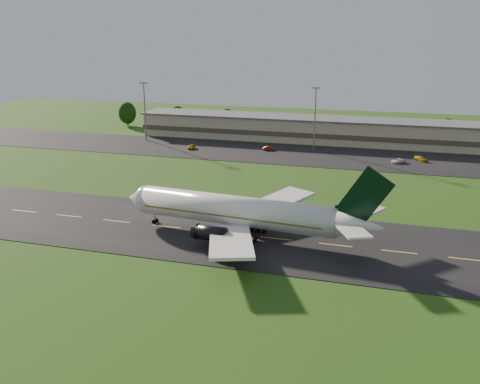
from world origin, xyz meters
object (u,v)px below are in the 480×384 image
(service_vehicle_a, at_px, (191,147))
(service_vehicle_d, at_px, (421,159))
(service_vehicle_b, at_px, (268,148))
(light_mast_west, at_px, (145,104))
(terminal, at_px, (326,130))
(service_vehicle_c, at_px, (398,161))
(airliner, at_px, (240,212))
(light_mast_centre, at_px, (315,111))

(service_vehicle_a, bearing_deg, service_vehicle_d, -2.51)
(service_vehicle_a, bearing_deg, service_vehicle_b, 7.06)
(light_mast_west, relative_size, service_vehicle_d, 4.38)
(terminal, relative_size, service_vehicle_a, 35.33)
(service_vehicle_b, relative_size, service_vehicle_c, 0.86)
(airliner, bearing_deg, light_mast_west, 131.33)
(light_mast_west, bearing_deg, service_vehicle_c, -7.02)
(service_vehicle_a, bearing_deg, light_mast_centre, 8.61)
(service_vehicle_b, xyz_separation_m, service_vehicle_d, (47.23, -1.93, 0.06))
(light_mast_west, xyz_separation_m, light_mast_centre, (60.00, 0.00, 0.00))
(airliner, distance_m, light_mast_centre, 80.48)
(service_vehicle_a, relative_size, service_vehicle_b, 1.10)
(terminal, bearing_deg, airliner, -91.31)
(service_vehicle_c, bearing_deg, airliner, -68.06)
(airliner, height_order, service_vehicle_a, airliner)
(light_mast_west, distance_m, service_vehicle_d, 94.06)
(service_vehicle_a, distance_m, service_vehicle_c, 65.48)
(service_vehicle_b, xyz_separation_m, service_vehicle_c, (40.74, -6.47, -0.01))
(light_mast_centre, xyz_separation_m, service_vehicle_d, (33.09, -6.13, -11.96))
(light_mast_west, relative_size, service_vehicle_a, 4.96)
(terminal, height_order, service_vehicle_a, terminal)
(service_vehicle_b, bearing_deg, airliner, 166.41)
(service_vehicle_c, relative_size, service_vehicle_d, 0.94)
(service_vehicle_d, bearing_deg, airliner, -157.18)
(light_mast_west, bearing_deg, airliner, -53.52)
(service_vehicle_a, height_order, service_vehicle_b, service_vehicle_a)
(service_vehicle_d, bearing_deg, service_vehicle_c, 172.38)
(terminal, distance_m, service_vehicle_c, 36.97)
(service_vehicle_c, bearing_deg, light_mast_centre, -158.35)
(service_vehicle_b, distance_m, service_vehicle_c, 41.25)
(airliner, relative_size, service_vehicle_c, 11.74)
(airliner, height_order, service_vehicle_b, airliner)
(airliner, xyz_separation_m, service_vehicle_c, (27.41, 69.41, -3.95))
(service_vehicle_b, bearing_deg, service_vehicle_a, 78.78)
(light_mast_west, bearing_deg, terminal, 14.76)
(airliner, xyz_separation_m, service_vehicle_a, (-38.06, 70.46, -3.86))
(service_vehicle_a, bearing_deg, airliner, -66.90)
(light_mast_west, height_order, service_vehicle_b, light_mast_west)
(terminal, xyz_separation_m, light_mast_centre, (-1.40, -16.18, 8.75))
(airliner, bearing_deg, service_vehicle_a, 123.23)
(service_vehicle_a, distance_m, service_vehicle_d, 72.04)
(light_mast_west, height_order, service_vehicle_a, light_mast_west)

